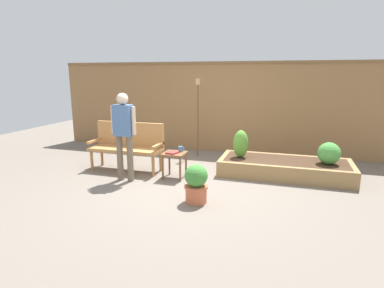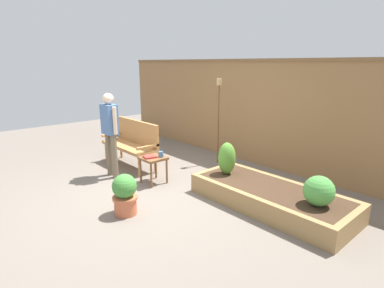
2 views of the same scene
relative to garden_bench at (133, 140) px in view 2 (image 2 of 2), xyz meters
The scene contains 12 objects.
ground_plane 1.60m from the garden_bench, 21.36° to the right, with size 14.00×14.00×0.00m, color #70665B.
fence_back 2.54m from the garden_bench, 55.76° to the left, with size 8.40×0.14×2.16m.
garden_bench is the anchor object (origin of this frame).
side_table 1.11m from the garden_bench, 12.90° to the right, with size 0.40×0.40×0.48m.
cup_on_table 1.16m from the garden_bench, ahead, with size 0.12×0.08×0.10m.
book_on_table 1.10m from the garden_bench, 16.27° to the right, with size 0.18×0.20×0.03m, color #B2332D.
potted_boxwood 2.17m from the garden_bench, 34.56° to the right, with size 0.35×0.35×0.59m.
raised_planter_bed 3.07m from the garden_bench, ahead, with size 2.40×1.00×0.30m.
shrub_near_bench 2.21m from the garden_bench, 11.80° to the left, with size 0.29×0.29×0.53m.
shrub_far_corner 3.77m from the garden_bench, ahead, with size 0.39×0.39×0.39m.
tiki_torch 1.89m from the garden_bench, 54.68° to the left, with size 0.10×0.10×1.77m.
person_by_bench 0.79m from the garden_bench, 65.97° to the right, with size 0.47×0.20×1.56m.
Camera 2 is at (3.99, -2.65, 2.08)m, focal length 28.97 mm.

